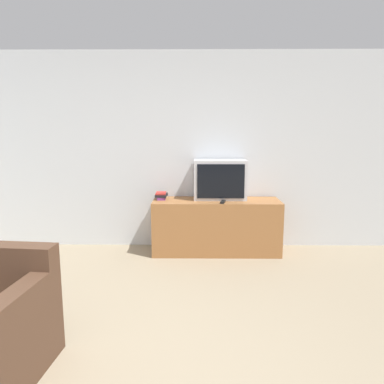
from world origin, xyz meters
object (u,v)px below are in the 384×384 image
television (220,180)px  remote_on_stand (223,202)px  tv_stand (216,226)px  book_stack (161,196)px

television → remote_on_stand: size_ratio=4.15×
tv_stand → remote_on_stand: remote_on_stand is taller
book_stack → remote_on_stand: 0.82m
tv_stand → television: 0.61m
tv_stand → television: size_ratio=2.42×
tv_stand → remote_on_stand: size_ratio=10.06×
remote_on_stand → book_stack: bearing=163.4°
television → book_stack: television is taller
television → book_stack: 0.79m
television → remote_on_stand: (0.02, -0.26, -0.24)m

